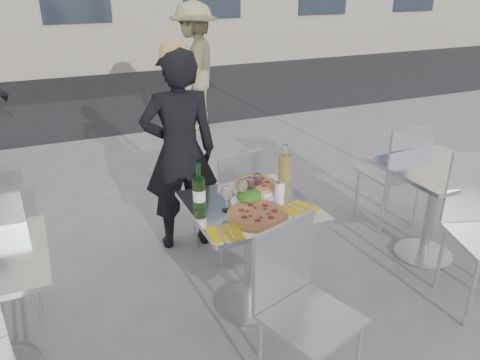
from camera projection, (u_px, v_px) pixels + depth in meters
name	position (u px, v px, depth m)	size (l,w,h in m)	color
ground	(249.00, 305.00, 3.11)	(80.00, 80.00, 0.00)	slate
street_asphalt	(99.00, 95.00, 8.55)	(24.00, 5.00, 0.00)	black
main_table	(250.00, 235.00, 2.89)	(0.72, 0.72, 0.75)	#B7BABF
side_table_right	(434.00, 193.00, 3.45)	(0.72, 0.72, 0.75)	#B7BABF
chair_far	(231.00, 195.00, 3.47)	(0.49, 0.50, 0.87)	silver
chair_near	(298.00, 296.00, 2.34)	(0.52, 0.53, 0.91)	silver
side_chair_rfar	(398.00, 168.00, 3.89)	(0.43, 0.44, 0.92)	silver
woman_diner	(180.00, 152.00, 3.53)	(0.57, 0.38, 1.57)	black
pedestrian_b	(195.00, 67.00, 6.42)	(1.11, 0.64, 1.72)	#979261
pizza_near	(258.00, 214.00, 2.67)	(0.35, 0.35, 0.02)	tan
pizza_far	(256.00, 185.00, 3.03)	(0.31, 0.31, 0.03)	white
salad_plate	(249.00, 197.00, 2.82)	(0.22, 0.22, 0.09)	white
wine_bottle	(199.00, 191.00, 2.71)	(0.07, 0.08, 0.29)	#24501E
carafe	(285.00, 170.00, 2.99)	(0.08, 0.08, 0.29)	tan
sugar_shaker	(279.00, 188.00, 2.90)	(0.06, 0.06, 0.11)	white
wineglass_white_a	(227.00, 194.00, 2.69)	(0.07, 0.07, 0.16)	white
wineglass_white_b	(242.00, 187.00, 2.78)	(0.07, 0.07, 0.16)	white
wineglass_red_a	(249.00, 184.00, 2.82)	(0.07, 0.07, 0.16)	white
wineglass_red_b	(257.00, 180.00, 2.87)	(0.07, 0.07, 0.16)	white
napkin_left	(225.00, 233.00, 2.49)	(0.20, 0.20, 0.01)	yellow
napkin_right	(299.00, 209.00, 2.74)	(0.23, 0.23, 0.01)	yellow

